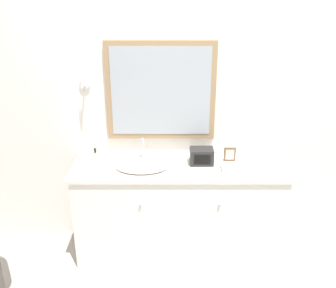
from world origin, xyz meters
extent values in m
plane|color=#9E998E|center=(0.00, 0.00, 0.00)|extent=(14.00, 14.00, 0.00)
cube|color=white|center=(0.00, 0.58, 1.27)|extent=(8.00, 0.06, 2.55)
cube|color=#997A56|center=(-0.16, 0.53, 1.44)|extent=(0.93, 0.04, 0.84)
cube|color=#9EA8B2|center=(-0.16, 0.51, 1.44)|extent=(0.84, 0.01, 0.75)
cylinder|color=silver|center=(-0.80, 0.54, 1.49)|extent=(0.09, 0.01, 0.09)
cylinder|color=silver|center=(-0.80, 0.49, 1.49)|extent=(0.02, 0.10, 0.02)
cylinder|color=white|center=(-0.80, 0.44, 1.56)|extent=(0.02, 0.02, 0.14)
cube|color=white|center=(0.00, 0.28, 0.42)|extent=(1.76, 0.51, 0.83)
cube|color=silver|center=(0.00, 0.28, 0.85)|extent=(1.81, 0.54, 0.03)
sphere|color=silver|center=(-0.32, 0.01, 0.65)|extent=(0.02, 0.02, 0.02)
sphere|color=silver|center=(0.32, 0.01, 0.65)|extent=(0.02, 0.02, 0.02)
ellipsoid|color=silver|center=(-0.31, 0.25, 0.88)|extent=(0.44, 0.33, 0.03)
cylinder|color=silver|center=(-0.31, 0.43, 0.88)|extent=(0.06, 0.06, 0.03)
cylinder|color=silver|center=(-0.31, 0.43, 0.97)|extent=(0.02, 0.02, 0.15)
cylinder|color=silver|center=(-0.31, 0.40, 1.05)|extent=(0.02, 0.07, 0.02)
cylinder|color=white|center=(-0.39, 0.43, 0.89)|extent=(0.06, 0.02, 0.02)
cylinder|color=white|center=(-0.24, 0.43, 0.89)|extent=(0.06, 0.02, 0.02)
cylinder|color=beige|center=(-0.70, 0.31, 0.92)|extent=(0.06, 0.06, 0.11)
cylinder|color=black|center=(-0.70, 0.31, 0.99)|extent=(0.02, 0.02, 0.03)
cube|color=black|center=(-0.70, 0.29, 1.01)|extent=(0.02, 0.03, 0.01)
cube|color=black|center=(0.19, 0.33, 0.93)|extent=(0.20, 0.15, 0.13)
cube|color=black|center=(0.19, 0.26, 0.93)|extent=(0.14, 0.01, 0.09)
cube|color=brown|center=(0.44, 0.38, 0.93)|extent=(0.10, 0.01, 0.13)
cube|color=beige|center=(0.44, 0.37, 0.93)|extent=(0.07, 0.00, 0.09)
cube|color=silver|center=(0.43, 0.20, 0.88)|extent=(0.19, 0.12, 0.03)
cube|color=#ADADB2|center=(0.71, 0.25, 0.87)|extent=(0.16, 0.11, 0.01)
camera|label=1|loc=(-0.10, -2.57, 2.21)|focal=40.00mm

